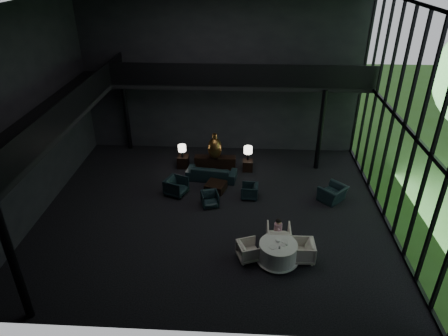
# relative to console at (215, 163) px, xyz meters

# --- Properties ---
(floor) EXTENTS (14.00, 12.00, 0.02)m
(floor) POSITION_rel_console_xyz_m (0.20, -3.66, -0.32)
(floor) COLOR black
(floor) RESTS_ON ground
(ceiling) EXTENTS (14.00, 12.00, 0.02)m
(ceiling) POSITION_rel_console_xyz_m (0.20, -3.66, 7.68)
(ceiling) COLOR black
(ceiling) RESTS_ON ground
(wall_back) EXTENTS (14.00, 0.04, 8.00)m
(wall_back) POSITION_rel_console_xyz_m (0.20, 2.34, 3.68)
(wall_back) COLOR black
(wall_back) RESTS_ON ground
(wall_front) EXTENTS (14.00, 0.04, 8.00)m
(wall_front) POSITION_rel_console_xyz_m (0.20, -9.66, 3.68)
(wall_front) COLOR black
(wall_front) RESTS_ON ground
(wall_left) EXTENTS (0.04, 12.00, 8.00)m
(wall_left) POSITION_rel_console_xyz_m (-6.80, -3.66, 3.68)
(wall_left) COLOR black
(wall_left) RESTS_ON ground
(curtain_wall) EXTENTS (0.20, 12.00, 8.00)m
(curtain_wall) POSITION_rel_console_xyz_m (7.15, -3.66, 3.68)
(curtain_wall) COLOR black
(curtain_wall) RESTS_ON ground
(mezzanine_left) EXTENTS (2.00, 12.00, 0.25)m
(mezzanine_left) POSITION_rel_console_xyz_m (-5.80, -3.66, 3.68)
(mezzanine_left) COLOR black
(mezzanine_left) RESTS_ON wall_left
(mezzanine_back) EXTENTS (12.00, 2.00, 0.25)m
(mezzanine_back) POSITION_rel_console_xyz_m (1.20, 1.34, 3.68)
(mezzanine_back) COLOR black
(mezzanine_back) RESTS_ON wall_back
(railing_left) EXTENTS (0.06, 12.00, 1.00)m
(railing_left) POSITION_rel_console_xyz_m (-4.80, -3.66, 4.28)
(railing_left) COLOR black
(railing_left) RESTS_ON mezzanine_left
(railing_back) EXTENTS (12.00, 0.06, 1.00)m
(railing_back) POSITION_rel_console_xyz_m (1.20, 0.34, 4.28)
(railing_back) COLOR black
(railing_back) RESTS_ON mezzanine_back
(column_sw) EXTENTS (0.24, 0.24, 4.00)m
(column_sw) POSITION_rel_console_xyz_m (-4.80, -9.36, 1.68)
(column_sw) COLOR black
(column_sw) RESTS_ON floor
(column_nw) EXTENTS (0.24, 0.24, 4.00)m
(column_nw) POSITION_rel_console_xyz_m (-4.80, 2.04, 1.68)
(column_nw) COLOR black
(column_nw) RESTS_ON floor
(column_ne) EXTENTS (0.24, 0.24, 4.00)m
(column_ne) POSITION_rel_console_xyz_m (5.00, 0.34, 1.68)
(column_ne) COLOR black
(column_ne) RESTS_ON floor
(console) EXTENTS (2.02, 0.46, 0.64)m
(console) POSITION_rel_console_xyz_m (0.00, 0.00, 0.00)
(console) COLOR black
(console) RESTS_ON floor
(bronze_urn) EXTENTS (0.68, 0.68, 1.27)m
(bronze_urn) POSITION_rel_console_xyz_m (0.00, -0.12, 0.86)
(bronze_urn) COLOR #AD6F38
(bronze_urn) RESTS_ON console
(side_table_left) EXTENTS (0.55, 0.55, 0.60)m
(side_table_left) POSITION_rel_console_xyz_m (-1.60, 0.06, -0.02)
(side_table_left) COLOR black
(side_table_left) RESTS_ON floor
(table_lamp_left) EXTENTS (0.38, 0.38, 0.64)m
(table_lamp_left) POSITION_rel_console_xyz_m (-1.60, -0.04, 0.74)
(table_lamp_left) COLOR black
(table_lamp_left) RESTS_ON side_table_left
(side_table_right) EXTENTS (0.48, 0.48, 0.53)m
(side_table_right) POSITION_rel_console_xyz_m (1.60, -0.12, -0.05)
(side_table_right) COLOR black
(side_table_right) RESTS_ON floor
(table_lamp_right) EXTENTS (0.41, 0.41, 0.69)m
(table_lamp_right) POSITION_rel_console_xyz_m (1.60, 0.00, 0.71)
(table_lamp_right) COLOR black
(table_lamp_right) RESTS_ON side_table_right
(sofa) EXTENTS (2.67, 1.09, 1.01)m
(sofa) POSITION_rel_console_xyz_m (-0.09, -1.05, 0.19)
(sofa) COLOR black
(sofa) RESTS_ON floor
(lounge_armchair_west) EXTENTS (1.17, 1.20, 0.97)m
(lounge_armchair_west) POSITION_rel_console_xyz_m (-1.53, -2.47, 0.17)
(lounge_armchair_west) COLOR black
(lounge_armchair_west) RESTS_ON floor
(lounge_armchair_east) EXTENTS (0.65, 0.69, 0.67)m
(lounge_armchair_east) POSITION_rel_console_xyz_m (1.69, -2.58, 0.01)
(lounge_armchair_east) COLOR black
(lounge_armchair_east) RESTS_ON floor
(lounge_armchair_south) EXTENTS (0.76, 0.73, 0.65)m
(lounge_armchair_south) POSITION_rel_console_xyz_m (0.02, -3.29, 0.00)
(lounge_armchair_south) COLOR #1B2B32
(lounge_armchair_south) RESTS_ON floor
(window_armchair) EXTENTS (1.23, 1.24, 0.92)m
(window_armchair) POSITION_rel_console_xyz_m (5.25, -2.60, 0.14)
(window_armchair) COLOR black
(window_armchair) RESTS_ON floor
(coffee_table) EXTENTS (1.04, 1.04, 0.37)m
(coffee_table) POSITION_rel_console_xyz_m (0.18, -2.05, -0.14)
(coffee_table) COLOR black
(coffee_table) RESTS_ON floor
(dining_table) EXTENTS (1.49, 1.49, 0.75)m
(dining_table) POSITION_rel_console_xyz_m (2.66, -6.57, 0.01)
(dining_table) COLOR white
(dining_table) RESTS_ON floor
(dining_chair_north) EXTENTS (0.96, 0.90, 0.97)m
(dining_chair_north) POSITION_rel_console_xyz_m (2.74, -5.65, 0.17)
(dining_chair_north) COLOR beige
(dining_chair_north) RESTS_ON floor
(dining_chair_east) EXTENTS (0.82, 0.87, 0.88)m
(dining_chair_east) POSITION_rel_console_xyz_m (3.50, -6.45, 0.12)
(dining_chair_east) COLOR beige
(dining_chair_east) RESTS_ON floor
(dining_chair_west) EXTENTS (0.86, 0.89, 0.73)m
(dining_chair_west) POSITION_rel_console_xyz_m (1.66, -6.49, 0.04)
(dining_chair_west) COLOR beige
(dining_chair_west) RESTS_ON floor
(child) EXTENTS (0.29, 0.29, 0.62)m
(child) POSITION_rel_console_xyz_m (2.71, -5.59, 0.44)
(child) COLOR #D19AA9
(child) RESTS_ON dining_chair_north
(plate_a) EXTENTS (0.33, 0.33, 0.02)m
(plate_a) POSITION_rel_console_xyz_m (2.45, -6.75, 0.44)
(plate_a) COLOR white
(plate_a) RESTS_ON dining_table
(plate_b) EXTENTS (0.30, 0.30, 0.02)m
(plate_b) POSITION_rel_console_xyz_m (2.87, -6.42, 0.44)
(plate_b) COLOR white
(plate_b) RESTS_ON dining_table
(saucer) EXTENTS (0.19, 0.19, 0.01)m
(saucer) POSITION_rel_console_xyz_m (2.84, -6.63, 0.44)
(saucer) COLOR white
(saucer) RESTS_ON dining_table
(coffee_cup) EXTENTS (0.09, 0.09, 0.06)m
(coffee_cup) POSITION_rel_console_xyz_m (2.92, -6.62, 0.47)
(coffee_cup) COLOR white
(coffee_cup) RESTS_ON saucer
(cereal_bowl) EXTENTS (0.16, 0.16, 0.08)m
(cereal_bowl) POSITION_rel_console_xyz_m (2.64, -6.44, 0.47)
(cereal_bowl) COLOR white
(cereal_bowl) RESTS_ON dining_table
(cream_pot) EXTENTS (0.08, 0.08, 0.08)m
(cream_pot) POSITION_rel_console_xyz_m (2.67, -6.81, 0.47)
(cream_pot) COLOR #99999E
(cream_pot) RESTS_ON dining_table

